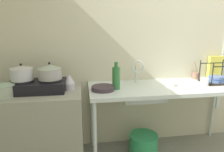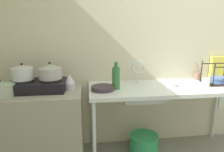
{
  "view_description": "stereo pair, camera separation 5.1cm",
  "coord_description": "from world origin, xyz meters",
  "views": [
    {
      "loc": [
        -1.35,
        -0.84,
        1.44
      ],
      "look_at": [
        -1.05,
        1.16,
        0.98
      ],
      "focal_mm": 31.34,
      "sensor_mm": 36.0,
      "label": 1
    },
    {
      "loc": [
        -1.3,
        -0.85,
        1.44
      ],
      "look_at": [
        -1.05,
        1.16,
        0.98
      ],
      "focal_mm": 31.34,
      "sensor_mm": 36.0,
      "label": 2
    }
  ],
  "objects": [
    {
      "name": "bottle_by_sink",
      "position": [
        -1.01,
        1.12,
        0.97
      ],
      "size": [
        0.08,
        0.08,
        0.29
      ],
      "color": "#2E6D37",
      "rests_on": "counter_sink"
    },
    {
      "name": "wall_back",
      "position": [
        0.0,
        1.53,
        1.33
      ],
      "size": [
        5.52,
        0.1,
        2.66
      ],
      "primitive_type": "cube",
      "color": "beige",
      "rests_on": "ground"
    },
    {
      "name": "pot_on_left_burner",
      "position": [
        -1.95,
        1.16,
        1.04
      ],
      "size": [
        0.22,
        0.22,
        0.17
      ],
      "color": "silver",
      "rests_on": "stove"
    },
    {
      "name": "cup_by_rack",
      "position": [
        -0.01,
        1.1,
        0.89
      ],
      "size": [
        0.09,
        0.09,
        0.09
      ],
      "primitive_type": "cylinder",
      "color": "white",
      "rests_on": "counter_sink"
    },
    {
      "name": "percolator",
      "position": [
        -1.5,
        1.18,
        0.92
      ],
      "size": [
        0.12,
        0.12,
        0.16
      ],
      "color": "silver",
      "rests_on": "counter_concrete"
    },
    {
      "name": "counter_concrete",
      "position": [
        -1.85,
        1.16,
        0.42
      ],
      "size": [
        0.94,
        0.64,
        0.84
      ],
      "primitive_type": "cube",
      "color": "gray",
      "rests_on": "ground"
    },
    {
      "name": "counter_sink",
      "position": [
        -0.43,
        1.16,
        0.79
      ],
      "size": [
        1.74,
        0.64,
        0.84
      ],
      "color": "silver",
      "rests_on": "ground"
    },
    {
      "name": "stove",
      "position": [
        -1.82,
        1.16,
        0.9
      ],
      "size": [
        0.56,
        0.34,
        0.12
      ],
      "color": "black",
      "rests_on": "counter_concrete"
    },
    {
      "name": "pot_on_right_burner",
      "position": [
        -1.68,
        1.16,
        1.04
      ],
      "size": [
        0.24,
        0.24,
        0.18
      ],
      "color": "#A19E9C",
      "rests_on": "stove"
    },
    {
      "name": "sink_basin",
      "position": [
        -0.7,
        1.16,
        0.77
      ],
      "size": [
        0.46,
        0.3,
        0.15
      ],
      "primitive_type": "cube",
      "color": "silver",
      "rests_on": "counter_sink"
    },
    {
      "name": "cereal_box",
      "position": [
        0.35,
        1.43,
        0.99
      ],
      "size": [
        0.19,
        0.07,
        0.29
      ],
      "primitive_type": "cube",
      "rotation": [
        0.0,
        0.0,
        -0.06
      ],
      "color": "#DBCC49",
      "rests_on": "counter_sink"
    },
    {
      "name": "faucet",
      "position": [
        -0.73,
        1.28,
        1.03
      ],
      "size": [
        0.15,
        0.09,
        0.28
      ],
      "color": "silver",
      "rests_on": "counter_sink"
    },
    {
      "name": "small_bowl_on_drainboard",
      "position": [
        -0.39,
        1.16,
        0.86
      ],
      "size": [
        0.13,
        0.13,
        0.04
      ],
      "primitive_type": "cylinder",
      "color": "white",
      "rests_on": "counter_sink"
    },
    {
      "name": "pot_beside_stove",
      "position": [
        -2.12,
        1.04,
        0.91
      ],
      "size": [
        0.27,
        0.27,
        0.16
      ],
      "color": "#949F8A",
      "rests_on": "counter_concrete"
    },
    {
      "name": "utensil_jar",
      "position": [
        0.08,
        1.42,
        0.89
      ],
      "size": [
        0.09,
        0.09,
        0.21
      ],
      "color": "#916652",
      "rests_on": "counter_sink"
    },
    {
      "name": "frying_pan",
      "position": [
        -1.15,
        1.1,
        0.86
      ],
      "size": [
        0.24,
        0.24,
        0.04
      ],
      "primitive_type": "cylinder",
      "color": "#382C35",
      "rests_on": "counter_sink"
    },
    {
      "name": "bucket_on_floor",
      "position": [
        -0.67,
        1.15,
        0.13
      ],
      "size": [
        0.33,
        0.33,
        0.26
      ],
      "primitive_type": "cylinder",
      "color": "#2C9257",
      "rests_on": "ground"
    },
    {
      "name": "dish_rack",
      "position": [
        0.22,
        1.2,
        0.88
      ],
      "size": [
        0.32,
        0.26,
        0.26
      ],
      "color": "black",
      "rests_on": "counter_sink"
    }
  ]
}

